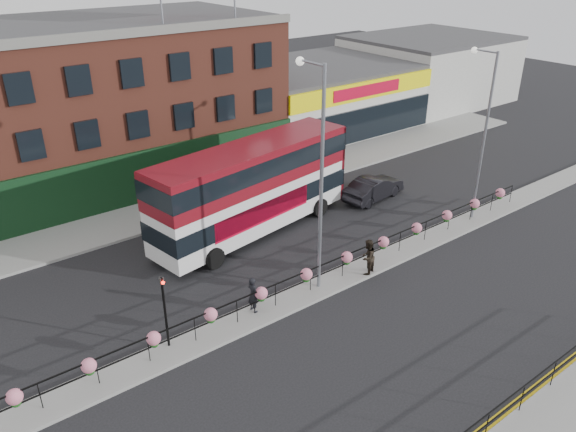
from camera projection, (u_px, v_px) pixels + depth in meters
ground at (326, 285)px, 26.58m from camera, size 120.00×120.00×0.00m
north_pavement at (201, 200)px, 35.09m from camera, size 60.00×4.00×0.15m
median at (327, 284)px, 26.55m from camera, size 60.00×1.60×0.15m
yellow_line_inner at (508, 406)px, 19.68m from camera, size 60.00×0.10×0.01m
yellow_line_outer at (513, 409)px, 19.55m from camera, size 60.00×0.10×0.01m
brick_building at (80, 105)px, 36.34m from camera, size 25.00×12.21×10.30m
supermarket at (316, 96)px, 48.32m from camera, size 15.00×12.25×5.30m
warehouse_east at (428, 69)px, 56.22m from camera, size 14.50×12.00×6.30m
median_railing at (327, 266)px, 26.12m from camera, size 30.04×0.56×1.23m
south_railing at (488, 420)px, 17.88m from camera, size 20.04×0.05×1.12m
double_decker_bus at (253, 180)px, 30.18m from camera, size 12.74×4.88×5.03m
car at (374, 188)px, 35.18m from camera, size 2.78×4.91×1.48m
pedestrian_a at (253, 295)px, 24.15m from camera, size 0.64×0.44×1.68m
pedestrian_b at (368, 257)px, 26.90m from camera, size 1.29×1.22×1.81m
lamp_column_west at (318, 162)px, 23.77m from camera, size 0.37×1.81×10.30m
lamp_column_east at (483, 123)px, 30.54m from camera, size 0.34×1.66×9.49m
traffic_light_median at (163, 297)px, 21.40m from camera, size 0.15×0.28×3.65m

